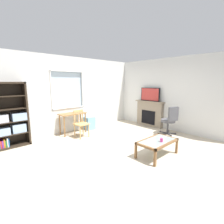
% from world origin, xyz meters
% --- Properties ---
extents(ground, '(6.38, 5.71, 0.02)m').
position_xyz_m(ground, '(0.00, 0.00, -0.01)').
color(ground, beige).
extents(wall_back_with_window, '(5.38, 0.15, 2.70)m').
position_xyz_m(wall_back_with_window, '(0.02, 2.36, 1.33)').
color(wall_back_with_window, silver).
rests_on(wall_back_with_window, ground).
extents(wall_right, '(0.12, 4.91, 2.70)m').
position_xyz_m(wall_right, '(2.75, 0.00, 1.35)').
color(wall_right, silver).
rests_on(wall_right, ground).
extents(bookshelf, '(0.90, 0.38, 1.82)m').
position_xyz_m(bookshelf, '(-2.16, 2.12, 0.79)').
color(bookshelf, '#2D2319').
rests_on(bookshelf, ground).
extents(desk_under_window, '(0.93, 0.44, 0.73)m').
position_xyz_m(desk_under_window, '(-0.27, 2.01, 0.61)').
color(desk_under_window, olive).
rests_on(desk_under_window, ground).
extents(wooden_chair, '(0.44, 0.42, 0.90)m').
position_xyz_m(wooden_chair, '(-0.27, 1.49, 0.46)').
color(wooden_chair, tan).
rests_on(wooden_chair, ground).
extents(plastic_drawer_unit, '(0.35, 0.40, 0.49)m').
position_xyz_m(plastic_drawer_unit, '(0.45, 2.06, 0.24)').
color(plastic_drawer_unit, '#72ADDB').
rests_on(plastic_drawer_unit, ground).
extents(fireplace, '(0.26, 1.26, 1.05)m').
position_xyz_m(fireplace, '(2.59, 0.77, 0.53)').
color(fireplace, gray).
rests_on(fireplace, ground).
extents(tv, '(0.06, 0.86, 0.54)m').
position_xyz_m(tv, '(2.58, 0.77, 1.31)').
color(tv, black).
rests_on(tv, fireplace).
extents(office_chair, '(0.58, 0.61, 1.00)m').
position_xyz_m(office_chair, '(2.11, -0.40, 0.55)').
color(office_chair, '#4C4C51').
rests_on(office_chair, ground).
extents(coffee_table, '(1.05, 0.58, 0.40)m').
position_xyz_m(coffee_table, '(0.35, -1.02, 0.34)').
color(coffee_table, '#8C9E99').
rests_on(coffee_table, ground).
extents(sippy_cup, '(0.07, 0.07, 0.09)m').
position_xyz_m(sippy_cup, '(0.34, -1.13, 0.45)').
color(sippy_cup, '#DB3D84').
rests_on(sippy_cup, coffee_table).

